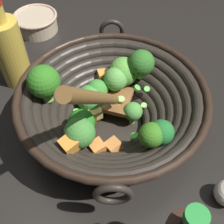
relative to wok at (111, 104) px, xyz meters
The scene contains 4 objects.
ground_plane 0.07m from the wok, 100.08° to the left, with size 4.00×4.00×0.00m, color black.
wok is the anchor object (origin of this frame).
cooking_oil_bottle 0.25m from the wok, 87.86° to the right, with size 0.06×0.06×0.20m.
prep_bowl 0.38m from the wok, 113.56° to the right, with size 0.12×0.12×0.05m.
Camera 1 is at (0.27, 0.19, 0.45)m, focal length 45.25 mm.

